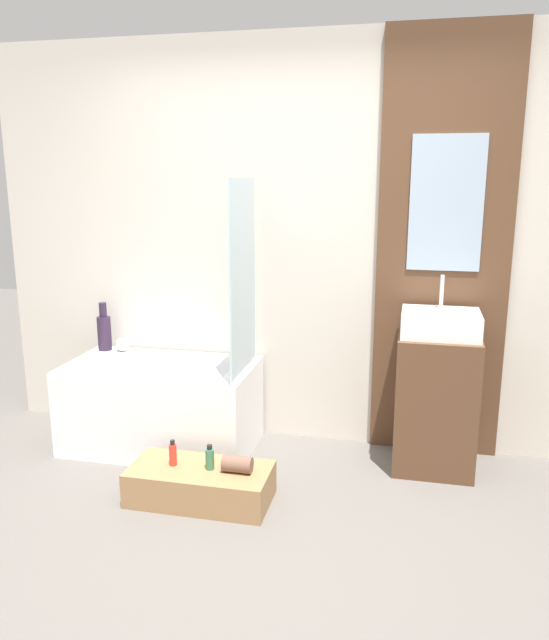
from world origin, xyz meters
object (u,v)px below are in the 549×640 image
wooden_step_bench (200,484)px  vase_tall_dark (104,331)px  bottle_soap_primary (173,454)px  bottle_soap_secondary (210,458)px  vase_round_light (123,344)px  bathtub (162,405)px  sink (440,323)px

wooden_step_bench → vase_tall_dark: bearing=139.1°
wooden_step_bench → bottle_soap_primary: size_ratio=5.28×
vase_tall_dark → bottle_soap_secondary: vase_tall_dark is taller
wooden_step_bench → vase_round_light: vase_round_light is taller
bathtub → bottle_soap_secondary: (0.54, -0.62, -0.03)m
wooden_step_bench → sink: size_ratio=1.73×
sink → vase_round_light: 2.13m
vase_round_light → bathtub: bearing=-32.4°
bathtub → bottle_soap_primary: (0.32, -0.62, -0.02)m
wooden_step_bench → bottle_soap_secondary: (0.06, -0.00, 0.16)m
bathtub → bottle_soap_primary: 0.70m
vase_round_light → bottle_soap_secondary: 1.30m
sink → bottle_soap_secondary: 1.53m
wooden_step_bench → vase_round_light: 1.31m
wooden_step_bench → bottle_soap_primary: bearing=180.0°
vase_round_light → sink: bearing=-4.0°
bottle_soap_primary → sink: bearing=26.7°
wooden_step_bench → vase_tall_dark: 1.43m
wooden_step_bench → sink: (1.25, 0.71, 0.81)m
sink → vase_tall_dark: 2.25m
sink → bottle_soap_secondary: size_ratio=3.19×
sink → bottle_soap_primary: bearing=-153.3°
bathtub → bottle_soap_secondary: size_ratio=8.60×
vase_round_light → vase_tall_dark: bearing=-179.9°
sink → vase_round_light: sink is taller
wooden_step_bench → bottle_soap_primary: (-0.15, 0.00, 0.16)m
vase_tall_dark → bottle_soap_primary: 1.27m
wooden_step_bench → bottle_soap_secondary: bottle_soap_secondary is taller
bottle_soap_primary → vase_round_light: bearing=129.3°
bathtub → vase_round_light: (-0.37, 0.24, 0.32)m
vase_round_light → wooden_step_bench: bearing=-45.0°
vase_round_light → bottle_soap_primary: bearing=-50.7°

